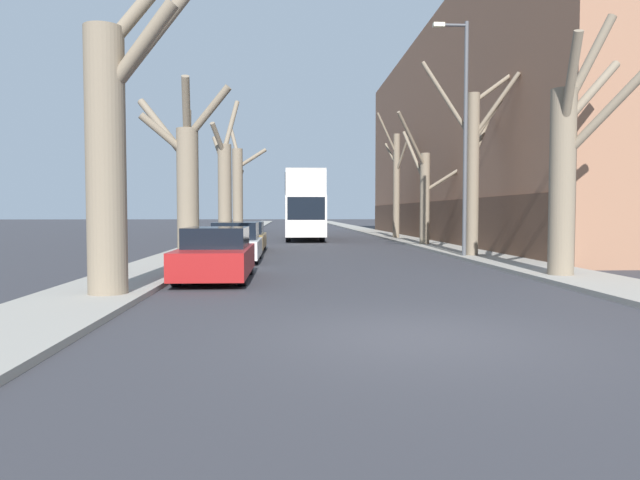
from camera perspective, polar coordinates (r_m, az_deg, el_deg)
ground_plane at (r=8.51m, az=9.30°, el=-9.54°), size 300.00×300.00×0.00m
sidewalk_left at (r=58.28m, az=-7.38°, el=1.01°), size 2.33×120.00×0.12m
sidewalk_right at (r=58.65m, az=4.32°, el=1.03°), size 2.33×120.00×0.12m
building_facade_right at (r=40.19m, az=17.27°, el=9.92°), size 10.08×40.29×13.85m
street_tree_left_0 at (r=12.67m, az=-20.07°, el=8.93°), size 2.69×1.26×7.27m
street_tree_left_1 at (r=23.33m, az=-13.24°, el=6.14°), size 4.10×2.83×6.95m
street_tree_left_2 at (r=34.51m, az=-9.50°, el=5.37°), size 1.69×3.07×8.69m
street_tree_left_3 at (r=45.97m, az=-8.19°, el=5.15°), size 3.12×2.03×8.65m
street_tree_right_0 at (r=16.83m, az=23.53°, el=6.88°), size 2.47×2.40×6.97m
street_tree_right_1 at (r=23.61m, az=15.15°, el=7.56°), size 4.25×2.80×7.86m
street_tree_right_2 at (r=31.14m, az=10.37°, el=4.80°), size 3.99×3.97×6.94m
street_tree_right_3 at (r=39.07m, az=7.61°, el=5.77°), size 2.12×2.56×8.46m
double_decker_bus at (r=38.47m, az=-1.64°, el=3.80°), size 2.49×10.07×4.44m
parked_car_0 at (r=15.56m, az=-10.35°, el=-1.48°), size 1.82×4.33×1.41m
parked_car_1 at (r=21.38m, az=-8.43°, el=-0.31°), size 1.81×4.05×1.45m
parked_car_2 at (r=26.76m, az=-7.40°, el=0.26°), size 1.73×4.58×1.38m
lamp_post at (r=23.32m, az=14.14°, el=10.72°), size 1.40×0.20×9.20m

